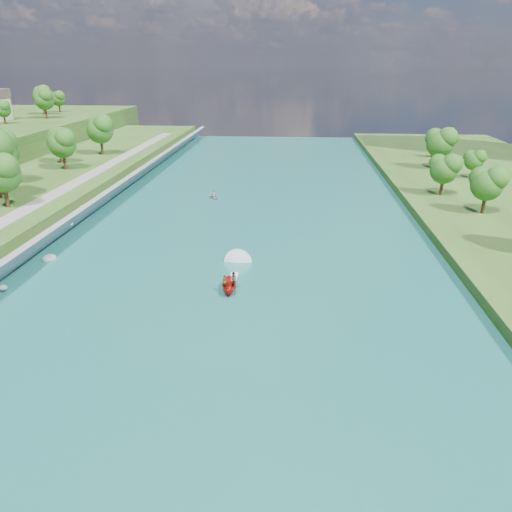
{
  "coord_description": "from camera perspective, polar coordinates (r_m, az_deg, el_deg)",
  "views": [
    {
      "loc": [
        7.56,
        -36.58,
        24.12
      ],
      "look_at": [
        3.23,
        18.94,
        2.5
      ],
      "focal_mm": 35.0,
      "sensor_mm": 36.0,
      "label": 1
    }
  ],
  "objects": [
    {
      "name": "ground",
      "position": [
        44.46,
        -6.19,
        -11.77
      ],
      "size": [
        260.0,
        260.0,
        0.0
      ],
      "primitive_type": "plane",
      "color": "#2D5119",
      "rests_on": "ground"
    },
    {
      "name": "river_water",
      "position": [
        61.95,
        -2.9,
        -1.67
      ],
      "size": [
        55.0,
        240.0,
        0.1
      ],
      "primitive_type": "cube",
      "color": "#185B58",
      "rests_on": "ground"
    },
    {
      "name": "riprap_bank",
      "position": [
        69.04,
        -24.77,
        0.32
      ],
      "size": [
        4.25,
        236.0,
        4.45
      ],
      "color": "slate",
      "rests_on": "ground"
    },
    {
      "name": "trees_ridge",
      "position": [
        155.49,
        -25.72,
        15.4
      ],
      "size": [
        22.48,
        65.67,
        10.47
      ],
      "color": "#255516",
      "rests_on": "ridge_west"
    },
    {
      "name": "motorboat",
      "position": [
        57.66,
        -2.84,
        -2.73
      ],
      "size": [
        3.6,
        18.71,
        2.16
      ],
      "rotation": [
        0.0,
        0.0,
        3.21
      ],
      "color": "#AE190D",
      "rests_on": "river_water"
    },
    {
      "name": "raft",
      "position": [
        95.6,
        -4.85,
        6.8
      ],
      "size": [
        2.96,
        3.09,
        1.5
      ],
      "rotation": [
        0.0,
        0.0,
        0.65
      ],
      "color": "gray",
      "rests_on": "river_water"
    }
  ]
}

